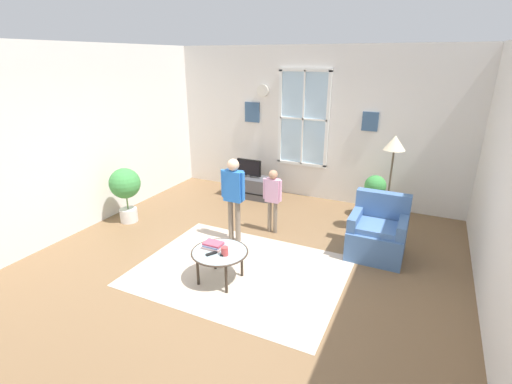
{
  "coord_description": "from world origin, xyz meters",
  "views": [
    {
      "loc": [
        2.11,
        -3.85,
        2.7
      ],
      "look_at": [
        0.04,
        0.5,
        0.94
      ],
      "focal_mm": 26.06,
      "sensor_mm": 36.0,
      "label": 1
    }
  ],
  "objects_px": {
    "tv_stand": "(249,187)",
    "remote_near_books": "(211,254)",
    "person_pink_shirt": "(273,194)",
    "potted_plant_corner": "(125,187)",
    "television": "(249,168)",
    "remote_near_cup": "(223,253)",
    "coffee_table": "(220,253)",
    "person_blue_shirt": "(234,191)",
    "armchair": "(377,234)",
    "cup": "(225,251)",
    "floor_lamp": "(394,153)",
    "book_stack": "(213,245)",
    "potted_plant_by_window": "(374,195)"
  },
  "relations": [
    {
      "from": "book_stack",
      "to": "potted_plant_corner",
      "type": "bearing_deg",
      "value": 159.55
    },
    {
      "from": "remote_near_books",
      "to": "person_pink_shirt",
      "type": "bearing_deg",
      "value": 86.6
    },
    {
      "from": "tv_stand",
      "to": "person_pink_shirt",
      "type": "distance_m",
      "value": 1.77
    },
    {
      "from": "book_stack",
      "to": "potted_plant_corner",
      "type": "height_order",
      "value": "potted_plant_corner"
    },
    {
      "from": "remote_near_books",
      "to": "book_stack",
      "type": "bearing_deg",
      "value": 113.34
    },
    {
      "from": "armchair",
      "to": "potted_plant_corner",
      "type": "height_order",
      "value": "potted_plant_corner"
    },
    {
      "from": "cup",
      "to": "person_blue_shirt",
      "type": "bearing_deg",
      "value": 113.23
    },
    {
      "from": "coffee_table",
      "to": "person_pink_shirt",
      "type": "relative_size",
      "value": 0.68
    },
    {
      "from": "remote_near_cup",
      "to": "person_pink_shirt",
      "type": "bearing_deg",
      "value": 90.83
    },
    {
      "from": "cup",
      "to": "person_pink_shirt",
      "type": "xyz_separation_m",
      "value": [
        -0.06,
        1.62,
        0.19
      ]
    },
    {
      "from": "tv_stand",
      "to": "potted_plant_corner",
      "type": "bearing_deg",
      "value": -123.7
    },
    {
      "from": "television",
      "to": "armchair",
      "type": "relative_size",
      "value": 0.59
    },
    {
      "from": "armchair",
      "to": "person_pink_shirt",
      "type": "bearing_deg",
      "value": 179.53
    },
    {
      "from": "television",
      "to": "floor_lamp",
      "type": "bearing_deg",
      "value": -12.57
    },
    {
      "from": "remote_near_cup",
      "to": "television",
      "type": "bearing_deg",
      "value": 110.65
    },
    {
      "from": "cup",
      "to": "floor_lamp",
      "type": "bearing_deg",
      "value": 55.63
    },
    {
      "from": "coffee_table",
      "to": "person_blue_shirt",
      "type": "xyz_separation_m",
      "value": [
        -0.37,
        1.05,
        0.43
      ]
    },
    {
      "from": "person_pink_shirt",
      "to": "person_blue_shirt",
      "type": "bearing_deg",
      "value": -129.03
    },
    {
      "from": "television",
      "to": "coffee_table",
      "type": "height_order",
      "value": "television"
    },
    {
      "from": "tv_stand",
      "to": "cup",
      "type": "height_order",
      "value": "cup"
    },
    {
      "from": "person_blue_shirt",
      "to": "floor_lamp",
      "type": "relative_size",
      "value": 0.81
    },
    {
      "from": "person_pink_shirt",
      "to": "potted_plant_corner",
      "type": "bearing_deg",
      "value": -164.28
    },
    {
      "from": "tv_stand",
      "to": "remote_near_books",
      "type": "relative_size",
      "value": 7.5
    },
    {
      "from": "remote_near_books",
      "to": "potted_plant_by_window",
      "type": "relative_size",
      "value": 0.18
    },
    {
      "from": "television",
      "to": "remote_near_books",
      "type": "bearing_deg",
      "value": -71.93
    },
    {
      "from": "remote_near_books",
      "to": "person_blue_shirt",
      "type": "height_order",
      "value": "person_blue_shirt"
    },
    {
      "from": "tv_stand",
      "to": "remote_near_cup",
      "type": "relative_size",
      "value": 7.5
    },
    {
      "from": "tv_stand",
      "to": "floor_lamp",
      "type": "bearing_deg",
      "value": -12.62
    },
    {
      "from": "armchair",
      "to": "cup",
      "type": "bearing_deg",
      "value": -134.53
    },
    {
      "from": "television",
      "to": "remote_near_books",
      "type": "xyz_separation_m",
      "value": [
        0.98,
        -3.0,
        -0.18
      ]
    },
    {
      "from": "television",
      "to": "person_blue_shirt",
      "type": "xyz_separation_m",
      "value": [
        0.66,
        -1.84,
        0.21
      ]
    },
    {
      "from": "tv_stand",
      "to": "remote_near_cup",
      "type": "bearing_deg",
      "value": -69.37
    },
    {
      "from": "cup",
      "to": "remote_near_cup",
      "type": "xyz_separation_m",
      "value": [
        -0.03,
        0.02,
        -0.04
      ]
    },
    {
      "from": "remote_near_cup",
      "to": "floor_lamp",
      "type": "xyz_separation_m",
      "value": [
        1.63,
        2.32,
        0.92
      ]
    },
    {
      "from": "tv_stand",
      "to": "remote_near_books",
      "type": "xyz_separation_m",
      "value": [
        0.98,
        -3.01,
        0.22
      ]
    },
    {
      "from": "television",
      "to": "potted_plant_corner",
      "type": "bearing_deg",
      "value": -123.74
    },
    {
      "from": "armchair",
      "to": "remote_near_books",
      "type": "relative_size",
      "value": 6.21
    },
    {
      "from": "cup",
      "to": "person_pink_shirt",
      "type": "bearing_deg",
      "value": 92.01
    },
    {
      "from": "coffee_table",
      "to": "remote_near_cup",
      "type": "relative_size",
      "value": 5.14
    },
    {
      "from": "remote_near_cup",
      "to": "coffee_table",
      "type": "bearing_deg",
      "value": 154.32
    },
    {
      "from": "person_blue_shirt",
      "to": "potted_plant_corner",
      "type": "xyz_separation_m",
      "value": [
        -2.0,
        -0.17,
        -0.2
      ]
    },
    {
      "from": "tv_stand",
      "to": "floor_lamp",
      "type": "relative_size",
      "value": 0.65
    },
    {
      "from": "person_pink_shirt",
      "to": "potted_plant_by_window",
      "type": "height_order",
      "value": "person_pink_shirt"
    },
    {
      "from": "coffee_table",
      "to": "floor_lamp",
      "type": "bearing_deg",
      "value": 53.3
    },
    {
      "from": "tv_stand",
      "to": "remote_near_books",
      "type": "distance_m",
      "value": 3.17
    },
    {
      "from": "cup",
      "to": "potted_plant_corner",
      "type": "bearing_deg",
      "value": 159.19
    },
    {
      "from": "television",
      "to": "coffee_table",
      "type": "bearing_deg",
      "value": -70.36
    },
    {
      "from": "tv_stand",
      "to": "person_pink_shirt",
      "type": "relative_size",
      "value": 0.99
    },
    {
      "from": "book_stack",
      "to": "remote_near_books",
      "type": "xyz_separation_m",
      "value": [
        0.07,
        -0.16,
        -0.02
      ]
    },
    {
      "from": "cup",
      "to": "potted_plant_by_window",
      "type": "bearing_deg",
      "value": 65.88
    }
  ]
}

